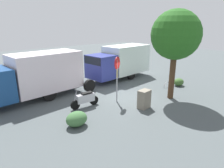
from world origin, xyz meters
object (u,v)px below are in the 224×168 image
object	(u,v)px
box_truck_near	(119,61)
box_truck_far	(33,75)
stop_sign	(117,72)
utility_cabinet	(144,99)
bike_rack_hoop	(166,87)
motorcycle	(85,99)
street_tree	(176,35)

from	to	relation	value
box_truck_near	box_truck_far	size ratio (longest dim) A/B	0.96
box_truck_near	stop_sign	size ratio (longest dim) A/B	2.73
box_truck_far	utility_cabinet	xyz separation A→B (m)	(-4.14, 5.73, -1.08)
utility_cabinet	bike_rack_hoop	world-z (taller)	utility_cabinet
box_truck_near	box_truck_far	xyz separation A→B (m)	(7.62, -0.04, 0.03)
stop_sign	box_truck_far	bearing A→B (deg)	-47.38
motorcycle	box_truck_near	bearing A→B (deg)	-145.09
motorcycle	street_tree	xyz separation A→B (m)	(-5.08, 2.53, 3.55)
motorcycle	street_tree	world-z (taller)	street_tree
stop_sign	street_tree	size ratio (longest dim) A/B	0.51
box_truck_near	stop_sign	world-z (taller)	box_truck_near
stop_sign	utility_cabinet	bearing A→B (deg)	105.82
street_tree	bike_rack_hoop	size ratio (longest dim) A/B	6.63
bike_rack_hoop	utility_cabinet	bearing A→B (deg)	17.35
box_truck_near	bike_rack_hoop	world-z (taller)	box_truck_near
street_tree	box_truck_near	bearing A→B (deg)	-98.42
box_truck_near	utility_cabinet	world-z (taller)	box_truck_near
utility_cabinet	bike_rack_hoop	xyz separation A→B (m)	(-4.49, -1.40, -0.54)
motorcycle	utility_cabinet	world-z (taller)	motorcycle
utility_cabinet	box_truck_near	bearing A→B (deg)	-121.42
stop_sign	street_tree	distance (m)	4.24
box_truck_far	bike_rack_hoop	xyz separation A→B (m)	(-8.64, 4.33, -1.63)
motorcycle	street_tree	size ratio (longest dim) A/B	0.32
box_truck_near	box_truck_far	world-z (taller)	box_truck_far
box_truck_far	motorcycle	world-z (taller)	box_truck_far
motorcycle	box_truck_far	bearing A→B (deg)	-57.20
utility_cabinet	motorcycle	bearing A→B (deg)	-44.33
street_tree	box_truck_far	bearing A→B (deg)	-40.87
motorcycle	stop_sign	xyz separation A→B (m)	(-1.96, 0.64, 1.38)
box_truck_far	stop_sign	xyz separation A→B (m)	(-3.64, 3.96, 0.27)
street_tree	utility_cabinet	size ratio (longest dim) A/B	5.17
box_truck_near	street_tree	world-z (taller)	street_tree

